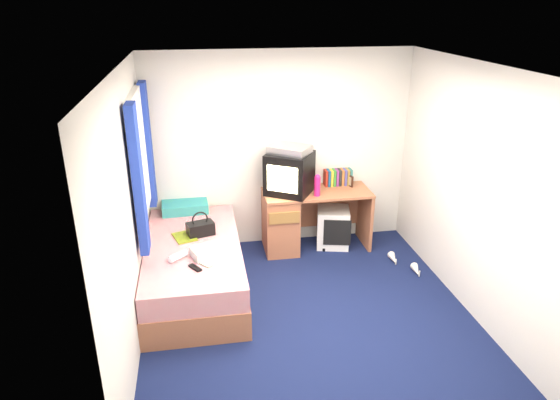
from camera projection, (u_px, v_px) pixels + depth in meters
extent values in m
plane|color=#0C1438|center=(308.00, 315.00, 4.96)|extent=(3.40, 3.40, 0.00)
plane|color=white|center=(315.00, 68.00, 4.05)|extent=(3.40, 3.40, 0.00)
plane|color=silver|center=(280.00, 151.00, 6.06)|extent=(3.20, 0.00, 3.20)
plane|color=silver|center=(376.00, 312.00, 2.96)|extent=(3.20, 0.00, 3.20)
plane|color=silver|center=(129.00, 216.00, 4.26)|extent=(0.00, 3.40, 3.40)
plane|color=silver|center=(475.00, 193.00, 4.76)|extent=(0.00, 3.40, 3.40)
cube|color=#AC6847|center=(195.00, 276.00, 5.36)|extent=(1.00, 2.00, 0.30)
cube|color=olive|center=(245.00, 291.00, 5.07)|extent=(0.02, 0.70, 0.18)
cube|color=white|center=(193.00, 254.00, 5.26)|extent=(0.98, 1.98, 0.24)
cube|color=#1A5CAD|center=(185.00, 207.00, 5.99)|extent=(0.56, 0.37, 0.12)
cube|color=#AC6847|center=(317.00, 193.00, 6.04)|extent=(1.30, 0.55, 0.03)
cube|color=#AC6847|center=(280.00, 223.00, 6.11)|extent=(0.40, 0.52, 0.72)
cube|color=#AC6847|center=(365.00, 217.00, 6.28)|extent=(0.04, 0.52, 0.72)
cube|color=#AC6847|center=(331.00, 205.00, 6.42)|extent=(0.78, 0.03, 0.55)
cube|color=white|center=(333.00, 227.00, 6.28)|extent=(0.47, 0.47, 0.49)
cube|color=black|center=(289.00, 173.00, 5.91)|extent=(0.66, 0.65, 0.49)
cube|color=#F1E098|center=(282.00, 179.00, 5.71)|extent=(0.33, 0.21, 0.31)
cube|color=#A9A9AB|center=(290.00, 149.00, 5.80)|extent=(0.56, 0.53, 0.09)
cube|color=maroon|center=(326.00, 178.00, 6.19)|extent=(0.03, 0.13, 0.20)
cube|color=navy|center=(328.00, 178.00, 6.19)|extent=(0.03, 0.13, 0.20)
cube|color=gold|center=(331.00, 178.00, 6.20)|extent=(0.03, 0.13, 0.20)
cube|color=#337F33|center=(334.00, 177.00, 6.20)|extent=(0.03, 0.13, 0.20)
cube|color=#7F337F|center=(336.00, 177.00, 6.21)|extent=(0.03, 0.13, 0.20)
cube|color=#262626|center=(339.00, 177.00, 6.21)|extent=(0.03, 0.13, 0.20)
cube|color=#B26633|center=(342.00, 177.00, 6.22)|extent=(0.03, 0.13, 0.20)
cube|color=#4C4C99|center=(345.00, 177.00, 6.23)|extent=(0.03, 0.13, 0.20)
cube|color=olive|center=(347.00, 177.00, 6.23)|extent=(0.03, 0.13, 0.20)
cube|color=#337272|center=(350.00, 177.00, 6.24)|extent=(0.03, 0.13, 0.20)
cube|color=black|center=(350.00, 181.00, 6.18)|extent=(0.05, 0.12, 0.14)
cylinder|color=#D81E6B|center=(317.00, 186.00, 5.86)|extent=(0.09, 0.09, 0.23)
cylinder|color=white|center=(308.00, 184.00, 5.98)|extent=(0.07, 0.07, 0.20)
cube|color=black|center=(201.00, 229.00, 5.38)|extent=(0.32, 0.23, 0.14)
torus|color=black|center=(200.00, 219.00, 5.34)|extent=(0.17, 0.06, 0.18)
cube|color=silver|center=(206.00, 252.00, 4.95)|extent=(0.34, 0.31, 0.09)
cube|color=#C5E719|center=(185.00, 237.00, 5.34)|extent=(0.28, 0.33, 0.01)
cylinder|color=white|center=(178.00, 256.00, 4.89)|extent=(0.20, 0.18, 0.07)
cube|color=yellow|center=(203.00, 263.00, 4.82)|extent=(0.19, 0.21, 0.01)
cube|color=black|center=(195.00, 268.00, 4.73)|extent=(0.13, 0.16, 0.02)
cube|color=silver|center=(138.00, 157.00, 4.99)|extent=(0.02, 0.90, 1.10)
cube|color=white|center=(132.00, 98.00, 4.77)|extent=(0.06, 1.06, 0.08)
cube|color=white|center=(145.00, 211.00, 5.21)|extent=(0.06, 1.06, 0.08)
cube|color=navy|center=(138.00, 181.00, 4.48)|extent=(0.08, 0.24, 1.40)
cube|color=navy|center=(148.00, 145.00, 5.55)|extent=(0.08, 0.24, 1.40)
cone|color=silver|center=(393.00, 259.00, 5.94)|extent=(0.11, 0.23, 0.09)
cone|color=silver|center=(416.00, 271.00, 5.68)|extent=(0.13, 0.23, 0.09)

